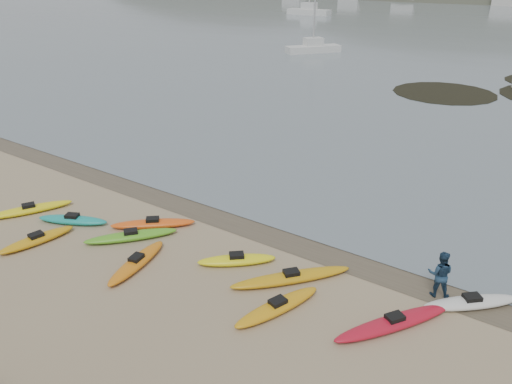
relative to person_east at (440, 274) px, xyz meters
The scene contains 5 objects.
ground 8.36m from the person_east, behind, with size 600.00×600.00×0.00m, color tan.
wet_sand 8.33m from the person_east, behind, with size 60.00×60.00×0.00m, color brown.
kayaks 9.05m from the person_east, 159.28° to the right, with size 21.27×8.96×0.34m.
person_east is the anchor object (origin of this frame).
moored_boats 78.78m from the person_east, 102.43° to the left, with size 103.29×80.38×1.40m.
Camera 1 is at (11.33, -16.20, 10.55)m, focal length 35.00 mm.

